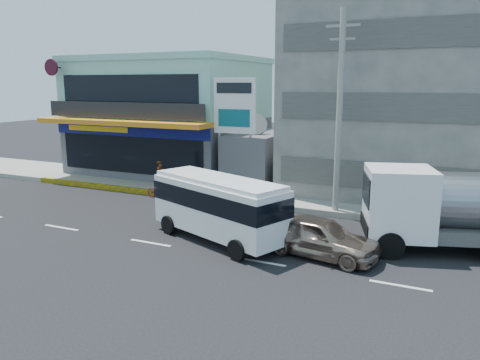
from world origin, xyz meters
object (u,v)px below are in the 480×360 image
object	(u,v)px
sedan	(320,237)
motorcycle_rider	(161,186)
satellite_dish	(255,133)
concrete_building	(439,76)
tanker_truck	(467,208)
minibus	(218,203)
billboard	(235,112)
utility_pole_near	(339,113)
shop_building	(171,119)

from	to	relation	value
sedan	motorcycle_rider	size ratio (longest dim) A/B	2.14
satellite_dish	concrete_building	bearing A→B (deg)	21.80
tanker_truck	minibus	bearing A→B (deg)	-162.85
satellite_dish	sedan	world-z (taller)	satellite_dish
billboard	tanker_truck	xyz separation A→B (m)	(12.36, -4.80, -3.15)
utility_pole_near	billboard	bearing A→B (deg)	164.52
concrete_building	satellite_dish	bearing A→B (deg)	-158.20
satellite_dish	utility_pole_near	distance (m)	7.17
satellite_dish	utility_pole_near	xyz separation A→B (m)	(6.00, -3.60, 1.57)
motorcycle_rider	concrete_building	bearing A→B (deg)	30.11
billboard	sedan	distance (m)	11.40
concrete_building	sedan	world-z (taller)	concrete_building
shop_building	motorcycle_rider	distance (m)	8.76
shop_building	billboard	world-z (taller)	shop_building
concrete_building	billboard	bearing A→B (deg)	-151.08
concrete_building	utility_pole_near	distance (m)	8.79
shop_building	utility_pole_near	xyz separation A→B (m)	(14.00, -6.55, 1.15)
shop_building	tanker_truck	xyz separation A→B (m)	(19.86, -9.54, -2.22)
minibus	motorcycle_rider	distance (m)	8.51
billboard	utility_pole_near	size ratio (longest dim) A/B	0.69
shop_building	motorcycle_rider	xyz separation A→B (m)	(3.86, -7.15, -3.28)
satellite_dish	minibus	world-z (taller)	satellite_dish
satellite_dish	motorcycle_rider	bearing A→B (deg)	-134.59
tanker_truck	motorcycle_rider	distance (m)	16.22
utility_pole_near	tanker_truck	size ratio (longest dim) A/B	1.14
sedan	satellite_dish	bearing A→B (deg)	45.34
utility_pole_near	minibus	distance (m)	7.74
motorcycle_rider	sedan	bearing A→B (deg)	-25.81
utility_pole_near	sedan	xyz separation A→B (m)	(0.82, -5.90, -4.36)
minibus	motorcycle_rider	size ratio (longest dim) A/B	3.15
minibus	motorcycle_rider	world-z (taller)	minibus
concrete_building	billboard	xyz separation A→B (m)	(-10.50, -5.80, -2.07)
shop_building	sedan	xyz separation A→B (m)	(14.82, -12.45, -3.21)
concrete_building	motorcycle_rider	xyz separation A→B (m)	(-14.14, -8.20, -6.29)
sedan	billboard	bearing A→B (deg)	53.22
shop_building	billboard	bearing A→B (deg)	-32.32
satellite_dish	utility_pole_near	world-z (taller)	utility_pole_near
billboard	sedan	bearing A→B (deg)	-46.45
billboard	motorcycle_rider	distance (m)	6.06
utility_pole_near	minibus	size ratio (longest dim) A/B	1.47
minibus	sedan	world-z (taller)	minibus
utility_pole_near	minibus	xyz separation A→B (m)	(-3.55, -5.90, -3.53)
concrete_building	sedan	xyz separation A→B (m)	(-3.18, -13.50, -6.21)
minibus	tanker_truck	xyz separation A→B (m)	(9.41, 2.90, 0.15)
utility_pole_near	concrete_building	bearing A→B (deg)	62.24
sedan	utility_pole_near	bearing A→B (deg)	17.57
shop_building	satellite_dish	distance (m)	8.54
billboard	minibus	world-z (taller)	billboard
billboard	minibus	bearing A→B (deg)	-69.04
concrete_building	tanker_truck	world-z (taller)	concrete_building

